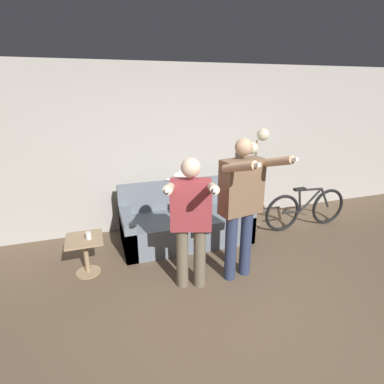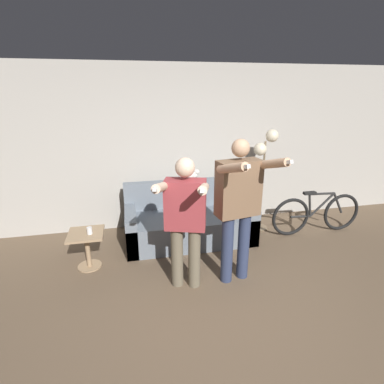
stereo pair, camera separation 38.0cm
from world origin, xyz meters
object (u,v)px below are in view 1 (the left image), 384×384
person_right (242,200)px  side_table (85,248)px  person_left (191,216)px  cat (182,175)px  couch (185,223)px  floor_lamp (257,153)px  bicycle (306,209)px  cup (88,236)px

person_right → side_table: bearing=149.6°
person_left → cat: size_ratio=3.49×
couch → side_table: (-1.44, -0.49, 0.08)m
person_right → cat: (-0.27, 1.47, -0.07)m
floor_lamp → bicycle: 1.28m
bicycle → floor_lamp: bearing=157.1°
person_right → bicycle: person_right is taller
cup → bicycle: bearing=5.0°
cat → cup: bearing=-149.6°
couch → cup: (-1.38, -0.53, 0.26)m
cup → person_right: bearing=-19.9°
cup → person_left: bearing=-29.5°
person_right → bicycle: size_ratio=1.12×
person_left → side_table: (-1.16, 0.66, -0.55)m
cup → side_table: bearing=145.6°
floor_lamp → person_right: bearing=-125.4°
cat → cup: (-1.44, -0.85, -0.40)m
person_left → floor_lamp: bearing=57.6°
person_left → cat: bearing=94.6°
couch → cat: size_ratio=4.32×
floor_lamp → person_left: bearing=-140.1°
side_table → person_left: bearing=-29.7°
person_left → person_right: 0.62m
person_right → bicycle: (1.70, 0.92, -0.68)m
person_right → side_table: (-1.77, 0.66, -0.66)m
person_left → bicycle: size_ratio=1.01×
couch → cat: (0.06, 0.32, 0.66)m
floor_lamp → bicycle: bearing=-22.9°
person_left → side_table: 1.44m
person_right → cat: bearing=90.5°
person_right → person_left: bearing=170.2°
cat → bicycle: cat is taller
person_right → cup: bearing=150.1°
cat → cup: cat is taller
couch → person_right: size_ratio=1.11×
floor_lamp → side_table: floor_lamp is taller
cat → floor_lamp: bearing=-10.0°
floor_lamp → side_table: size_ratio=3.34×
side_table → cup: cup is taller
cup → bicycle: size_ratio=0.06×
cat → floor_lamp: 1.23m
cat → side_table: cat is taller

